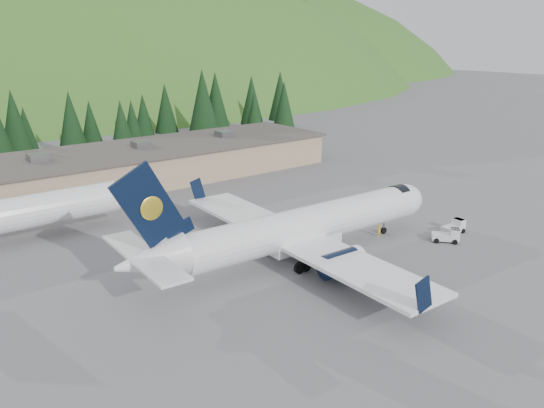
{
  "coord_description": "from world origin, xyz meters",
  "views": [
    {
      "loc": [
        -33.46,
        -36.53,
        20.97
      ],
      "look_at": [
        0.0,
        6.0,
        4.0
      ],
      "focal_mm": 35.0,
      "sensor_mm": 36.0,
      "label": 1
    }
  ],
  "objects_px": {
    "terminal_building": "(111,168)",
    "ramp_worker": "(379,229)",
    "baggage_tug_b": "(448,236)",
    "airliner": "(301,228)",
    "baggage_tug_a": "(455,227)"
  },
  "relations": [
    {
      "from": "baggage_tug_b",
      "to": "airliner",
      "type": "bearing_deg",
      "value": -152.54
    },
    {
      "from": "airliner",
      "to": "terminal_building",
      "type": "distance_m",
      "value": 38.16
    },
    {
      "from": "terminal_building",
      "to": "ramp_worker",
      "type": "relative_size",
      "value": 42.77
    },
    {
      "from": "airliner",
      "to": "ramp_worker",
      "type": "distance_m",
      "value": 11.07
    },
    {
      "from": "airliner",
      "to": "baggage_tug_b",
      "type": "bearing_deg",
      "value": -19.94
    },
    {
      "from": "ramp_worker",
      "to": "airliner",
      "type": "bearing_deg",
      "value": -44.29
    },
    {
      "from": "airliner",
      "to": "ramp_worker",
      "type": "xyz_separation_m",
      "value": [
        10.79,
        -0.74,
        -2.37
      ]
    },
    {
      "from": "baggage_tug_a",
      "to": "terminal_building",
      "type": "height_order",
      "value": "terminal_building"
    },
    {
      "from": "baggage_tug_a",
      "to": "terminal_building",
      "type": "distance_m",
      "value": 48.66
    },
    {
      "from": "baggage_tug_b",
      "to": "terminal_building",
      "type": "bearing_deg",
      "value": 163.51
    },
    {
      "from": "airliner",
      "to": "baggage_tug_a",
      "type": "relative_size",
      "value": 12.68
    },
    {
      "from": "baggage_tug_b",
      "to": "terminal_building",
      "type": "relative_size",
      "value": 0.04
    },
    {
      "from": "terminal_building",
      "to": "ramp_worker",
      "type": "height_order",
      "value": "terminal_building"
    },
    {
      "from": "baggage_tug_b",
      "to": "terminal_building",
      "type": "xyz_separation_m",
      "value": [
        -19.44,
        44.33,
        1.95
      ]
    },
    {
      "from": "terminal_building",
      "to": "ramp_worker",
      "type": "xyz_separation_m",
      "value": [
        14.74,
        -38.7,
        -1.79
      ]
    }
  ]
}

